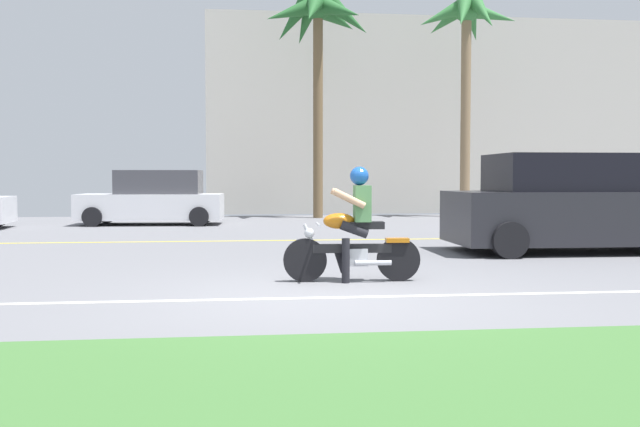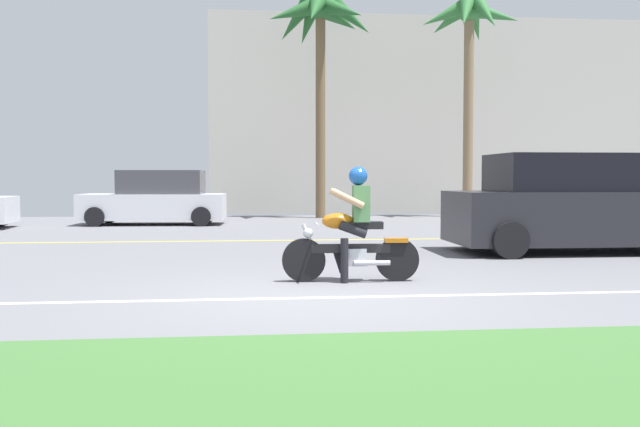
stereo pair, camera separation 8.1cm
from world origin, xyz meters
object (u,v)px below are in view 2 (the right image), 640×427
Objects in this scene: motorcyclist at (352,233)px; parked_car_1 at (156,199)px; suv_nearby at (584,204)px; palm_tree_0 at (469,28)px; palm_tree_1 at (320,23)px.

motorcyclist is 12.79m from parked_car_1.
palm_tree_0 is at bearing 82.50° from suv_nearby.
palm_tree_0 is (1.54, 11.71, 5.70)m from suv_nearby.
palm_tree_1 is (1.27, 15.16, 6.03)m from motorcyclist.
parked_car_1 is at bearing 135.23° from suv_nearby.
motorcyclist is 0.36× the size of suv_nearby.
palm_tree_0 reaches higher than parked_car_1.
suv_nearby reaches higher than parked_car_1.
motorcyclist is 17.41m from palm_tree_0.
palm_tree_0 is at bearing 66.74° from motorcyclist.
suv_nearby is at bearing -44.77° from parked_car_1.
suv_nearby is at bearing -72.84° from palm_tree_1.
motorcyclist is 16.36m from palm_tree_1.
suv_nearby is 0.64× the size of palm_tree_0.
palm_tree_0 reaches higher than suv_nearby.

